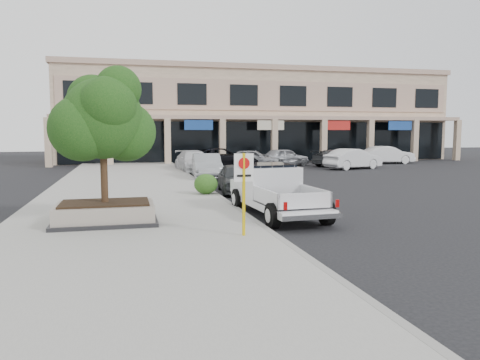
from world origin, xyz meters
name	(u,v)px	position (x,y,z in m)	size (l,w,h in m)	color
ground	(293,219)	(0.00, 0.00, 0.00)	(120.00, 120.00, 0.00)	black
sidewalk	(130,198)	(-5.50, 6.00, 0.07)	(8.00, 52.00, 0.15)	gray
curb	(217,195)	(-1.55, 6.00, 0.07)	(0.20, 52.00, 0.15)	gray
strip_mall	(255,115)	(8.00, 33.93, 4.75)	(40.55, 12.43, 9.50)	tan
planter	(105,213)	(-6.28, 0.02, 0.48)	(3.20, 2.20, 0.68)	black
planter_tree	(107,119)	(-6.14, 0.17, 3.41)	(2.90, 2.55, 4.00)	#301E12
no_parking_sign	(244,183)	(-2.44, -2.72, 1.63)	(0.55, 0.09, 2.30)	#E0B80B
hedge	(206,184)	(-2.05, 6.05, 0.62)	(1.10, 0.99, 0.94)	#1D4313
pickup_truck	(278,191)	(-0.35, 0.64, 0.92)	(2.16, 5.83, 1.83)	white
curb_car_a	(237,178)	(-0.30, 7.29, 0.72)	(1.71, 4.25, 1.45)	#2F3234
curb_car_b	(207,166)	(-0.61, 14.39, 0.80)	(1.70, 4.87, 1.60)	#9FA2A6
curb_car_c	(194,161)	(-0.69, 19.62, 0.79)	(2.21, 5.44, 1.58)	silver
curb_car_d	(193,161)	(-0.40, 22.08, 0.67)	(2.21, 4.80, 1.33)	black
lot_car_a	(253,159)	(4.49, 21.84, 0.79)	(1.86, 4.62, 1.57)	#989AA0
lot_car_b	(353,159)	(12.16, 19.27, 0.82)	(1.73, 4.96, 1.64)	silver
lot_car_c	(337,158)	(12.25, 22.50, 0.71)	(2.00, 4.92, 1.43)	#303335
lot_car_d	(223,158)	(2.00, 22.04, 0.84)	(2.78, 6.03, 1.67)	black
lot_car_e	(284,157)	(7.80, 23.55, 0.79)	(1.86, 4.61, 1.57)	#A9ABB2
lot_car_f	(387,155)	(18.16, 24.18, 0.82)	(1.74, 4.99, 1.64)	silver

